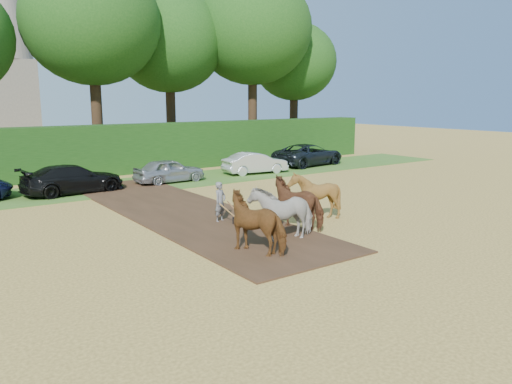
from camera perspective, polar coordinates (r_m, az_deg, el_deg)
ground at (r=14.20m, az=-0.99°, el=-8.15°), size 120.00×120.00×0.00m
earth_strip at (r=20.75m, az=-8.59°, el=-2.12°), size 4.50×17.00×0.05m
grass_verge at (r=26.59m, az=-18.39°, el=0.26°), size 50.00×5.00×0.03m
hedgerow at (r=30.69m, az=-21.09°, el=4.22°), size 46.00×1.60×3.00m
plough_team at (r=17.11m, az=3.74°, el=-1.73°), size 6.07×5.26×1.83m
parked_cars at (r=26.72m, az=-17.66°, el=1.85°), size 36.77×3.83×1.49m
treeline at (r=33.57m, az=-26.35°, el=17.15°), size 48.70×10.60×14.21m
church at (r=67.70m, az=-26.67°, el=17.39°), size 5.20×5.20×27.00m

